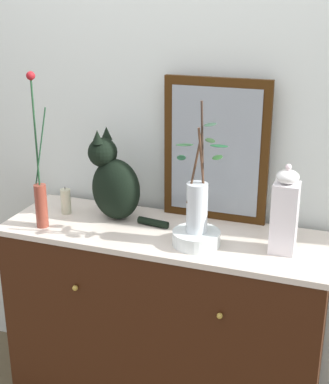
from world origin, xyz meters
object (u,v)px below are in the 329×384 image
Objects in this scene: sideboard at (164,325)px; vase_glass_clear at (197,202)px; vase_slim_green at (40,193)px; candle_pillar at (66,201)px; jar_lidded_porcelain at (285,212)px; cat_sitting at (114,182)px; mirror_leaning at (216,151)px; bowl_porcelain at (196,238)px.

vase_glass_clear reaches higher than sideboard.
candle_pillar is (0.02, 0.17, -0.10)m from vase_slim_green.
jar_lidded_porcelain is at bearing 5.98° from vase_slim_green.
vase_glass_clear is 1.48× the size of jar_lidded_porcelain.
cat_sitting is at bearing 36.89° from vase_slim_green.
cat_sitting reaches higher than jar_lidded_porcelain.
vase_slim_green is at bearing -96.97° from candle_pillar.
sideboard is 2.65× the size of vase_glass_clear.
mirror_leaning is at bearing 53.34° from sideboard.
sideboard is 2.24× the size of mirror_leaning.
sideboard is 3.93× the size of jar_lidded_porcelain.
mirror_leaning is at bearing 145.54° from jar_lidded_porcelain.
vase_slim_green is 1.03m from jar_lidded_porcelain.
mirror_leaning is 0.73m from candle_pillar.
vase_slim_green is 0.69m from vase_glass_clear.
vase_glass_clear is 0.69m from candle_pillar.
mirror_leaning is 1.18× the size of vase_glass_clear.
jar_lidded_porcelain is at bearing 9.57° from vase_glass_clear.
vase_slim_green is (-0.52, -0.13, 0.62)m from sideboard.
cat_sitting is 0.61× the size of vase_slim_green.
mirror_leaning is 0.44m from jar_lidded_porcelain.
jar_lidded_porcelain reaches higher than bowl_porcelain.
vase_glass_clear is at bearing -170.43° from jar_lidded_porcelain.
jar_lidded_porcelain is at bearing -3.67° from candle_pillar.
vase_glass_clear is (0.17, -0.08, 0.65)m from sideboard.
bowl_porcelain is at bearing -170.43° from jar_lidded_porcelain.
bowl_porcelain is 0.54× the size of jar_lidded_porcelain.
vase_slim_green is 3.43× the size of bowl_porcelain.
candle_pillar is at bearing 169.72° from vase_glass_clear.
vase_slim_green is 5.22× the size of candle_pillar.
sideboard is 7.26× the size of bowl_porcelain.
vase_glass_clear is at bearing -25.14° from sideboard.
vase_glass_clear is (0.69, 0.05, 0.03)m from vase_slim_green.
jar_lidded_porcelain is at bearing -6.43° from cat_sitting.
vase_glass_clear is 4.17× the size of candle_pillar.
candle_pillar is at bearing -165.40° from mirror_leaning.
sideboard is at bearing -126.66° from mirror_leaning.
vase_slim_green is at bearing -143.11° from cat_sitting.
vase_slim_green is 0.20m from candle_pillar.
mirror_leaning is at bearing 91.49° from vase_glass_clear.
bowl_porcelain is at bearing 4.19° from vase_slim_green.
candle_pillar is at bearing -174.67° from cat_sitting.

